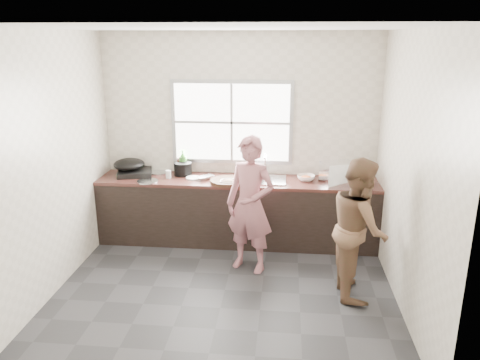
# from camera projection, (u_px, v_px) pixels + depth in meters

# --- Properties ---
(floor) EXTENTS (3.60, 3.20, 0.01)m
(floor) POSITION_uv_depth(u_px,v_px,m) (225.00, 290.00, 5.06)
(floor) COLOR #28282A
(floor) RESTS_ON ground
(ceiling) EXTENTS (3.60, 3.20, 0.01)m
(ceiling) POSITION_uv_depth(u_px,v_px,m) (222.00, 27.00, 4.26)
(ceiling) COLOR silver
(ceiling) RESTS_ON wall_back
(wall_back) EXTENTS (3.60, 0.01, 2.70)m
(wall_back) POSITION_uv_depth(u_px,v_px,m) (240.00, 137.00, 6.19)
(wall_back) COLOR beige
(wall_back) RESTS_ON ground
(wall_left) EXTENTS (0.01, 3.20, 2.70)m
(wall_left) POSITION_uv_depth(u_px,v_px,m) (51.00, 165.00, 4.83)
(wall_left) COLOR beige
(wall_left) RESTS_ON ground
(wall_right) EXTENTS (0.01, 3.20, 2.70)m
(wall_right) POSITION_uv_depth(u_px,v_px,m) (410.00, 175.00, 4.49)
(wall_right) COLOR beige
(wall_right) RESTS_ON ground
(wall_front) EXTENTS (3.60, 0.01, 2.70)m
(wall_front) POSITION_uv_depth(u_px,v_px,m) (192.00, 235.00, 3.13)
(wall_front) COLOR beige
(wall_front) RESTS_ON ground
(cabinet) EXTENTS (3.60, 0.62, 0.82)m
(cabinet) POSITION_uv_depth(u_px,v_px,m) (237.00, 212.00, 6.16)
(cabinet) COLOR black
(cabinet) RESTS_ON floor
(countertop) EXTENTS (3.60, 0.64, 0.04)m
(countertop) POSITION_uv_depth(u_px,v_px,m) (237.00, 181.00, 6.04)
(countertop) COLOR #3C1E18
(countertop) RESTS_ON cabinet
(sink) EXTENTS (0.55, 0.45, 0.02)m
(sink) POSITION_uv_depth(u_px,v_px,m) (264.00, 180.00, 6.00)
(sink) COLOR silver
(sink) RESTS_ON countertop
(faucet) EXTENTS (0.02, 0.02, 0.30)m
(faucet) POSITION_uv_depth(u_px,v_px,m) (265.00, 165.00, 6.14)
(faucet) COLOR silver
(faucet) RESTS_ON countertop
(window_frame) EXTENTS (1.60, 0.05, 1.10)m
(window_frame) POSITION_uv_depth(u_px,v_px,m) (232.00, 122.00, 6.12)
(window_frame) COLOR #9EA0A5
(window_frame) RESTS_ON wall_back
(window_glazing) EXTENTS (1.50, 0.01, 1.00)m
(window_glazing) POSITION_uv_depth(u_px,v_px,m) (232.00, 123.00, 6.10)
(window_glazing) COLOR white
(window_glazing) RESTS_ON window_frame
(woman) EXTENTS (0.63, 0.53, 1.48)m
(woman) POSITION_uv_depth(u_px,v_px,m) (250.00, 209.00, 5.33)
(woman) COLOR #A7646B
(woman) RESTS_ON floor
(person_side) EXTENTS (0.60, 0.75, 1.48)m
(person_side) POSITION_uv_depth(u_px,v_px,m) (359.00, 228.00, 4.81)
(person_side) COLOR brown
(person_side) RESTS_ON floor
(cutting_board) EXTENTS (0.58, 0.58, 0.04)m
(cutting_board) POSITION_uv_depth(u_px,v_px,m) (227.00, 181.00, 5.88)
(cutting_board) COLOR black
(cutting_board) RESTS_ON countertop
(cleaver) EXTENTS (0.24, 0.24, 0.01)m
(cleaver) POSITION_uv_depth(u_px,v_px,m) (206.00, 176.00, 6.01)
(cleaver) COLOR silver
(cleaver) RESTS_ON cutting_board
(bowl_mince) EXTENTS (0.22, 0.22, 0.05)m
(bowl_mince) POSITION_uv_depth(u_px,v_px,m) (228.00, 182.00, 5.83)
(bowl_mince) COLOR silver
(bowl_mince) RESTS_ON countertop
(bowl_crabs) EXTENTS (0.23, 0.23, 0.06)m
(bowl_crabs) POSITION_uv_depth(u_px,v_px,m) (306.00, 178.00, 5.98)
(bowl_crabs) COLOR white
(bowl_crabs) RESTS_ON countertop
(bowl_held) EXTENTS (0.25, 0.25, 0.07)m
(bowl_held) POSITION_uv_depth(u_px,v_px,m) (258.00, 180.00, 5.90)
(bowl_held) COLOR white
(bowl_held) RESTS_ON countertop
(black_pot) EXTENTS (0.31, 0.31, 0.17)m
(black_pot) POSITION_uv_depth(u_px,v_px,m) (183.00, 169.00, 6.20)
(black_pot) COLOR black
(black_pot) RESTS_ON countertop
(plate_food) EXTENTS (0.24, 0.24, 0.02)m
(plate_food) POSITION_uv_depth(u_px,v_px,m) (194.00, 178.00, 6.07)
(plate_food) COLOR white
(plate_food) RESTS_ON countertop
(bottle_green) EXTENTS (0.16, 0.16, 0.32)m
(bottle_green) POSITION_uv_depth(u_px,v_px,m) (183.00, 161.00, 6.27)
(bottle_green) COLOR #3C8C2E
(bottle_green) RESTS_ON countertop
(bottle_brown_tall) EXTENTS (0.12, 0.12, 0.21)m
(bottle_brown_tall) POSITION_uv_depth(u_px,v_px,m) (178.00, 166.00, 6.27)
(bottle_brown_tall) COLOR #512014
(bottle_brown_tall) RESTS_ON countertop
(bottle_brown_short) EXTENTS (0.16, 0.16, 0.15)m
(bottle_brown_short) POSITION_uv_depth(u_px,v_px,m) (180.00, 167.00, 6.30)
(bottle_brown_short) COLOR #441811
(bottle_brown_short) RESTS_ON countertop
(glass_jar) EXTENTS (0.09, 0.09, 0.10)m
(glass_jar) POSITION_uv_depth(u_px,v_px,m) (168.00, 174.00, 6.08)
(glass_jar) COLOR silver
(glass_jar) RESTS_ON countertop
(burner) EXTENTS (0.54, 0.54, 0.07)m
(burner) POSITION_uv_depth(u_px,v_px,m) (135.00, 172.00, 6.24)
(burner) COLOR black
(burner) RESTS_ON countertop
(wok) EXTENTS (0.51, 0.51, 0.15)m
(wok) POSITION_uv_depth(u_px,v_px,m) (129.00, 164.00, 6.22)
(wok) COLOR black
(wok) RESTS_ON burner
(dish_rack) EXTENTS (0.45, 0.39, 0.29)m
(dish_rack) POSITION_uv_depth(u_px,v_px,m) (338.00, 173.00, 5.78)
(dish_rack) COLOR silver
(dish_rack) RESTS_ON countertop
(pot_lid_left) EXTENTS (0.32, 0.32, 0.01)m
(pot_lid_left) POSITION_uv_depth(u_px,v_px,m) (148.00, 181.00, 5.93)
(pot_lid_left) COLOR silver
(pot_lid_left) RESTS_ON countertop
(pot_lid_right) EXTENTS (0.33, 0.33, 0.01)m
(pot_lid_right) POSITION_uv_depth(u_px,v_px,m) (159.00, 172.00, 6.34)
(pot_lid_right) COLOR #B3B6BB
(pot_lid_right) RESTS_ON countertop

